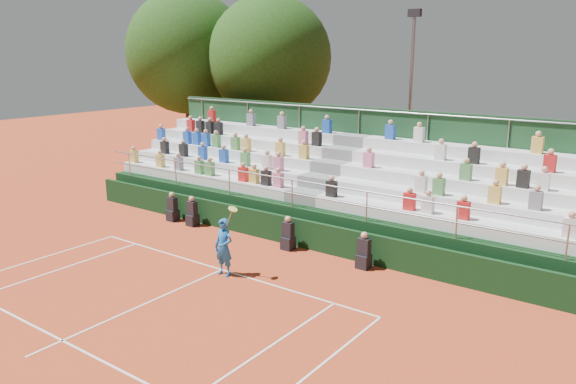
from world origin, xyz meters
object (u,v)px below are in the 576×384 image
Objects in this scene: tree_west at (187,53)px; floodlight_mast at (411,88)px; tree_east at (270,58)px; tennis_player at (224,247)px.

tree_west reaches higher than floodlight_mast.
floodlight_mast is at bearing 5.79° from tree_east.
tree_east is 1.13× the size of floodlight_mast.
floodlight_mast is (7.83, 0.79, -1.35)m from tree_east.
tennis_player is 15.88m from tree_east.
tree_west is at bearing -171.67° from floodlight_mast.
tennis_player is 18.35m from tree_west.
tennis_player is 0.22× the size of tree_west.
tennis_player is at bearing -41.16° from tree_west.
tree_west reaches higher than tree_east.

